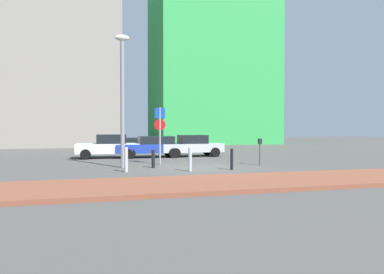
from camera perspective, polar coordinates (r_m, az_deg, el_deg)
ground_plane at (r=17.25m, az=1.68°, el=-5.02°), size 120.00×120.00×0.00m
sidewalk_brick at (r=12.29m, az=8.78°, el=-7.29°), size 40.00×3.47×0.14m
parked_car_white at (r=23.52m, az=-13.38°, el=-1.45°), size 4.10×2.09×1.54m
parked_car_blue at (r=23.58m, az=-6.57°, el=-1.50°), size 4.58×1.94×1.41m
parked_car_silver at (r=24.13m, az=-0.06°, el=-1.42°), size 4.33×2.00×1.48m
parking_sign_post at (r=18.82m, az=-5.26°, el=1.39°), size 0.59×0.15×3.06m
parking_meter at (r=18.64m, az=11.02°, el=-1.77°), size 0.18×0.14×1.40m
street_lamp at (r=17.55m, az=-11.30°, el=7.68°), size 0.70×0.36×6.50m
traffic_bollard_near at (r=16.41m, az=6.51°, el=-3.62°), size 0.14×0.14×0.99m
traffic_bollard_mid at (r=15.73m, az=-0.31°, el=-3.70°), size 0.15×0.15×1.06m
traffic_bollard_far at (r=15.73m, az=-10.71°, el=-3.65°), size 0.16×0.16×1.10m
traffic_bollard_edge at (r=17.24m, az=-6.34°, el=-3.56°), size 0.17×0.17×0.88m
building_colorful_midrise at (r=49.79m, az=2.92°, el=17.47°), size 15.17×13.15×31.49m
building_under_construction at (r=43.65m, az=-20.79°, el=11.12°), size 13.40×12.72×18.78m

